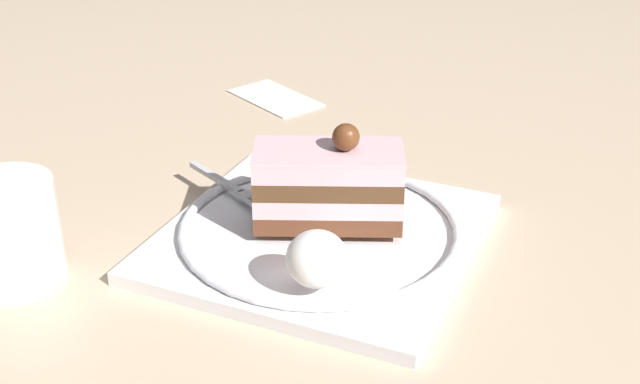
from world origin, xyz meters
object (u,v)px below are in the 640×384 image
Objects in this scene: fork at (231,187)px; folded_napkin at (275,97)px; cake_slice at (329,185)px; dessert_plate at (320,234)px; whipped_cream_dollop at (317,259)px; drink_glass_far at (11,238)px.

folded_napkin is (0.25, 0.11, -0.02)m from fork.
cake_slice is 1.17× the size of fork.
whipped_cream_dollop is (-0.08, -0.04, 0.03)m from dessert_plate.
cake_slice reaches higher than fork.
folded_napkin is (0.26, 0.22, -0.05)m from cake_slice.
fork is at bearing 81.48° from dessert_plate.
whipped_cream_dollop is at bearing -123.72° from fork.
fork is (0.02, 0.10, 0.01)m from dessert_plate.
fork reaches higher than dessert_plate.
fork is 0.28m from folded_napkin.
whipped_cream_dollop is 0.43m from folded_napkin.
folded_napkin is (0.35, 0.25, -0.04)m from whipped_cream_dollop.
drink_glass_far is (-0.18, 0.08, 0.02)m from fork.
cake_slice is 0.10m from whipped_cream_dollop.
dessert_plate is at bearing -98.52° from fork.
cake_slice is at bearing -140.47° from folded_napkin.
dessert_plate is 3.23× the size of drink_glass_far.
dessert_plate is 0.10m from whipped_cream_dollop.
whipped_cream_dollop is at bearing -152.49° from dessert_plate.
dessert_plate reaches higher than folded_napkin.
cake_slice is 0.11m from fork.
whipped_cream_dollop reaches higher than dessert_plate.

